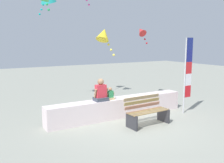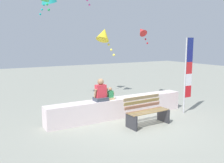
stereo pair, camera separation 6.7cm
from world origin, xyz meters
name	(u,v)px [view 2 (the right image)]	position (x,y,z in m)	size (l,w,h in m)	color
ground_plane	(133,123)	(0.00, 0.00, 0.00)	(40.00, 40.00, 0.00)	gray
seawall_ledge	(119,107)	(0.00, 0.84, 0.33)	(5.18, 0.51, 0.67)	silver
park_bench	(146,112)	(0.31, -0.31, 0.41)	(1.44, 0.66, 0.88)	#9D7D4D
person_adult	(101,92)	(-0.72, 0.80, 0.96)	(0.48, 0.36, 0.74)	#3B424F
person_child	(110,95)	(-0.36, 0.81, 0.83)	(0.27, 0.20, 0.42)	tan
flag_banner	(188,71)	(2.39, 0.01, 1.54)	(0.36, 0.05, 2.74)	#B7B7BC
kite_yellow	(104,35)	(-0.17, 1.59, 2.84)	(0.77, 0.74, 1.06)	yellow
kite_red	(142,31)	(2.49, 2.88, 3.06)	(0.55, 0.56, 0.84)	red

